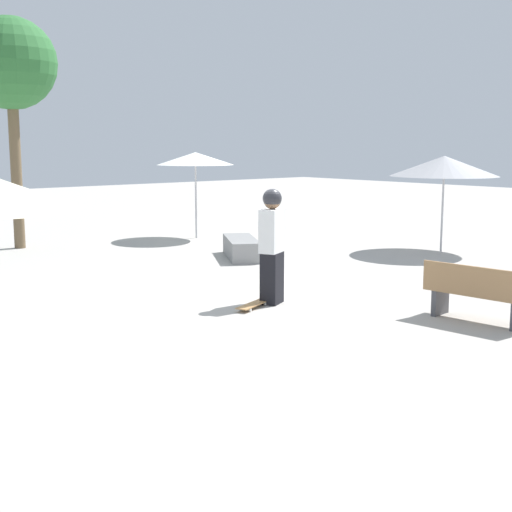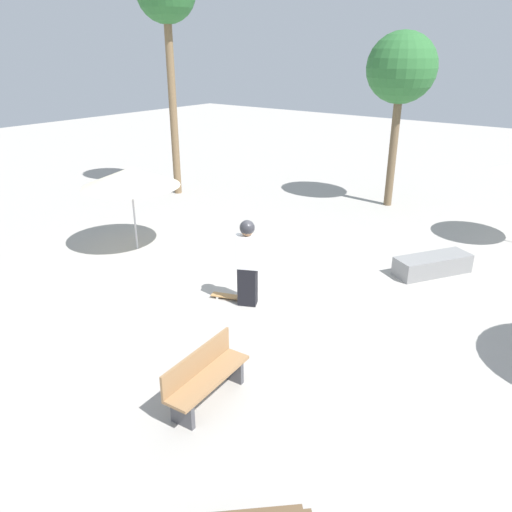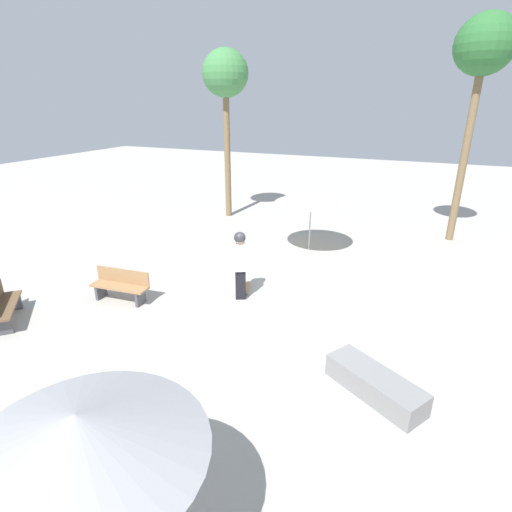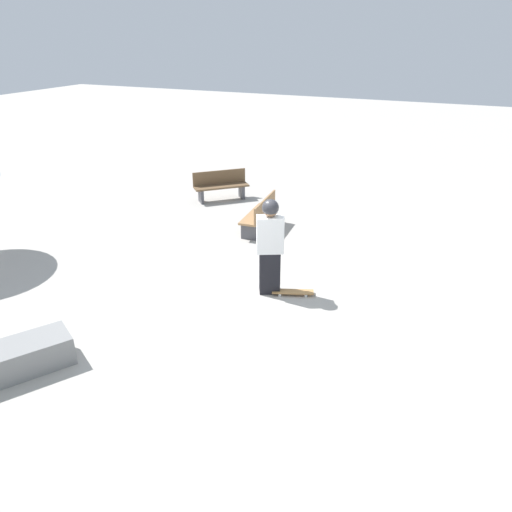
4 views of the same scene
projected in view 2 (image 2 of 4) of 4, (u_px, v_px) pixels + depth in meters
ground_plane at (293, 296)px, 10.97m from camera, size 60.00×60.00×0.00m
skater_main at (247, 260)px, 10.28m from camera, size 0.47×0.57×1.87m
skateboard at (229, 296)px, 10.85m from camera, size 0.47×0.82×0.07m
concrete_ledge at (432, 265)px, 12.02m from camera, size 1.95×1.53×0.45m
bench_near at (205, 377)px, 7.59m from camera, size 1.63×0.58×0.85m
shade_umbrella_cream at (131, 177)px, 12.84m from camera, size 2.53×2.53×2.23m
palm_tree_center_right at (401, 70)px, 15.72m from camera, size 2.21×2.21×5.60m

